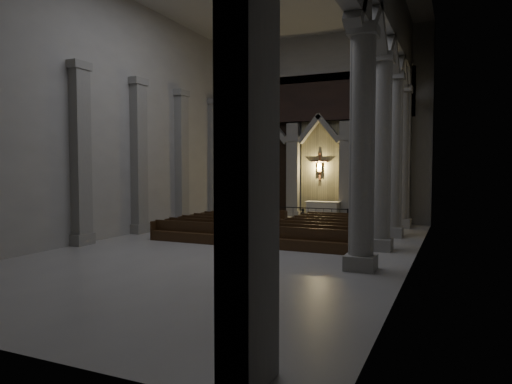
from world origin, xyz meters
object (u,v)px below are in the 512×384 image
Objects in this scene: altar at (323,210)px; worshipper at (303,218)px; altar_rail at (308,213)px; pews at (274,230)px; candle_stand_left at (272,215)px; candle_stand_right at (360,220)px.

altar reaches higher than worshipper.
pews is (0.00, -5.72, -0.35)m from altar_rail.
candle_stand_left reaches higher than pews.
candle_stand_right is 1.18× the size of worshipper.
worshipper reaches higher than altar_rail.
worshipper is at bearing -93.90° from altar.
candle_stand_left is 6.70m from pews.
altar_rail is at bearing 111.33° from worshipper.
altar_rail is at bearing -176.45° from candle_stand_right.
candle_stand_right is (3.14, 0.19, -0.31)m from altar_rail.
pews is (-0.48, -7.34, -0.40)m from altar.
altar_rail is 3.16m from candle_stand_right.
worshipper is at bearing -82.46° from altar_rail.
candle_stand_left is at bearing 169.74° from altar_rail.
worshipper is (-2.89, -2.02, 0.19)m from candle_stand_right.
altar_rail is (-0.48, -1.62, -0.05)m from altar.
candle_stand_left is 5.71m from candle_stand_right.
pews is 3.91m from worshipper.
altar is 0.23× the size of pews.
altar is 3.45m from worshipper.
altar is at bearing 73.63° from altar_rail.
altar_rail reaches higher than pews.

